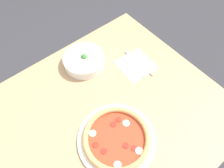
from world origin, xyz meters
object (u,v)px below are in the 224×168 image
(bowl, at_px, (84,60))
(pizza, at_px, (117,138))
(fork, at_px, (133,67))
(knife, at_px, (140,64))

(bowl, bearing_deg, pizza, -107.52)
(fork, bearing_deg, bowl, 44.75)
(bowl, relative_size, knife, 1.00)
(pizza, distance_m, fork, 0.40)
(knife, bearing_deg, pizza, 123.07)
(bowl, relative_size, fork, 1.25)
(bowl, xyz_separation_m, knife, (0.23, -0.19, -0.03))
(bowl, xyz_separation_m, fork, (0.18, -0.18, -0.03))
(fork, xyz_separation_m, knife, (0.05, -0.01, -0.00))
(pizza, relative_size, knife, 1.56)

